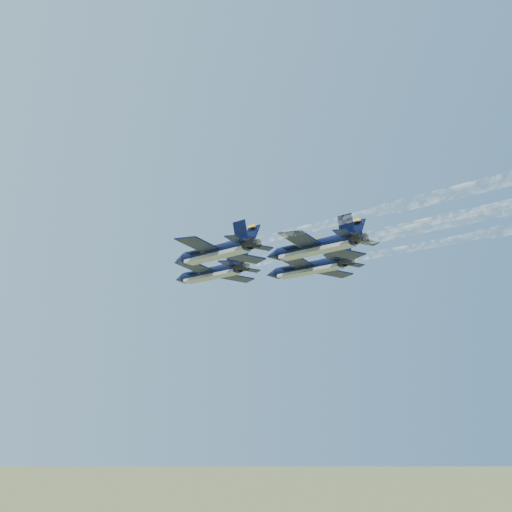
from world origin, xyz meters
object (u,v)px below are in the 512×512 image
jet_right (308,268)px  jet_left (215,252)px  jet_lead (210,273)px  jet_slot (314,247)px

jet_right → jet_left: bearing=178.2°
jet_right → jet_lead: bearing=123.7°
jet_lead → jet_slot: (3.18, -23.15, 0.00)m
jet_slot → jet_left: bearing=126.3°
jet_lead → jet_right: same height
jet_lead → jet_slot: size_ratio=1.00×
jet_left → jet_slot: bearing=-53.7°
jet_left → jet_slot: size_ratio=1.00×
jet_lead → jet_left: same height
jet_lead → jet_left: size_ratio=1.00×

